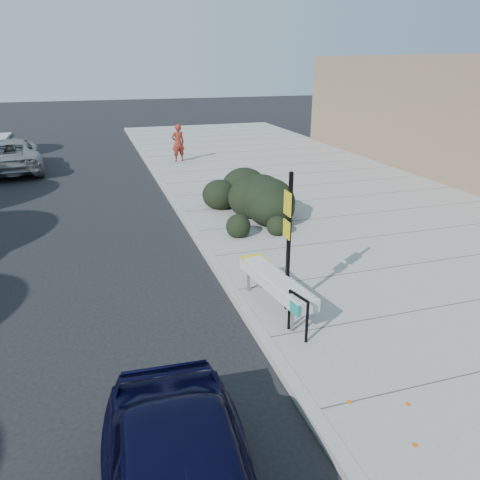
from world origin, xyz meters
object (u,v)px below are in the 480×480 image
at_px(pedestrian, 178,143).
at_px(suv_silver, 11,155).
at_px(bike_rack, 298,311).
at_px(sign_post, 288,235).
at_px(bench, 276,282).

bearing_deg(pedestrian, suv_silver, -16.11).
bearing_deg(pedestrian, bike_rack, 76.89).
distance_m(sign_post, suv_silver, 17.82).
xyz_separation_m(sign_post, pedestrian, (0.72, 15.50, -0.68)).
xyz_separation_m(sign_post, suv_silver, (-7.06, 16.33, -0.99)).
height_order(bench, sign_post, sign_post).
bearing_deg(bike_rack, sign_post, 65.79).
xyz_separation_m(bike_rack, pedestrian, (0.90, 16.49, 0.42)).
height_order(bench, suv_silver, suv_silver).
bearing_deg(bike_rack, suv_silver, 97.92).
distance_m(bike_rack, suv_silver, 18.64).
bearing_deg(suv_silver, bike_rack, 103.90).
relative_size(sign_post, pedestrian, 1.55).
height_order(bench, pedestrian, pedestrian).
relative_size(bike_rack, pedestrian, 0.45).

